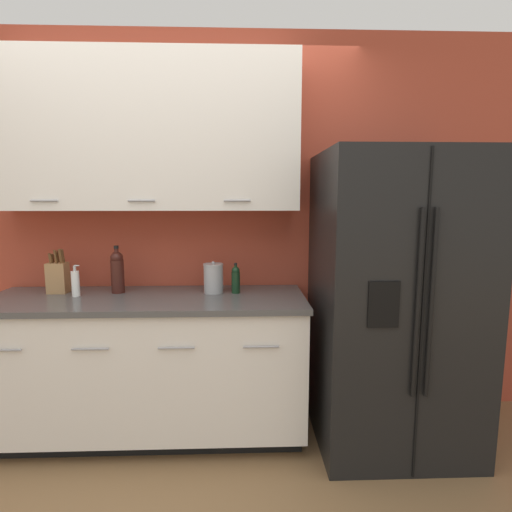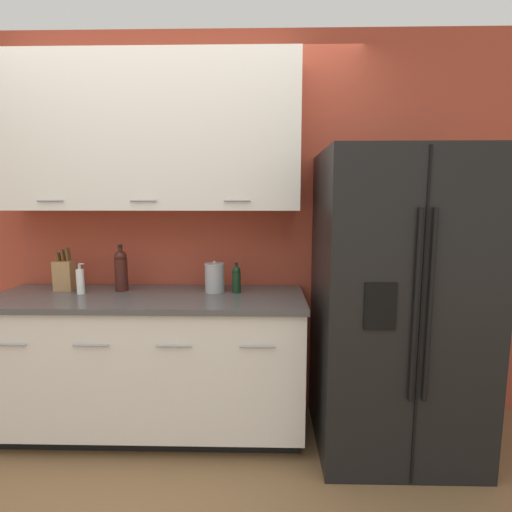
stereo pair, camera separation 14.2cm
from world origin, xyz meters
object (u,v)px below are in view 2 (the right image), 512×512
(soap_dispenser, at_px, (80,281))
(steel_canister, at_px, (215,278))
(refrigerator, at_px, (395,303))
(oil_bottle, at_px, (236,279))
(knife_block, at_px, (64,274))
(wine_bottle, at_px, (121,270))

(soap_dispenser, xyz_separation_m, steel_canister, (0.85, 0.07, 0.01))
(refrigerator, xyz_separation_m, oil_bottle, (-0.96, 0.17, 0.11))
(knife_block, bearing_deg, refrigerator, -5.76)
(soap_dispenser, bearing_deg, steel_canister, 4.57)
(steel_canister, bearing_deg, knife_block, 178.27)
(wine_bottle, bearing_deg, oil_bottle, -2.84)
(wine_bottle, height_order, steel_canister, wine_bottle)
(wine_bottle, xyz_separation_m, oil_bottle, (0.76, -0.04, -0.05))
(refrigerator, height_order, steel_canister, refrigerator)
(knife_block, bearing_deg, steel_canister, -1.73)
(steel_canister, bearing_deg, oil_bottle, -6.60)
(wine_bottle, bearing_deg, knife_block, 178.65)
(refrigerator, bearing_deg, wine_bottle, 173.26)
(steel_canister, bearing_deg, soap_dispenser, -175.43)
(soap_dispenser, bearing_deg, refrigerator, -3.36)
(oil_bottle, xyz_separation_m, steel_canister, (-0.14, 0.02, 0.00))
(wine_bottle, height_order, oil_bottle, wine_bottle)
(wine_bottle, xyz_separation_m, steel_canister, (0.61, -0.02, -0.05))
(refrigerator, height_order, wine_bottle, refrigerator)
(knife_block, height_order, soap_dispenser, knife_block)
(refrigerator, height_order, knife_block, refrigerator)
(refrigerator, relative_size, wine_bottle, 5.85)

